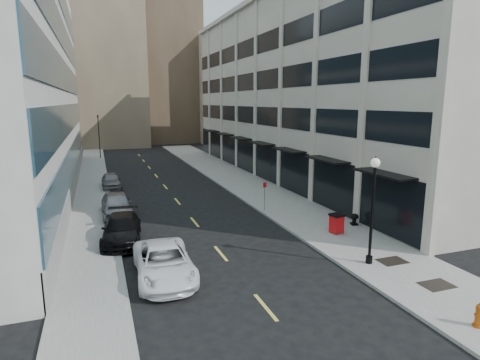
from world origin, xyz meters
TOP-DOWN VIEW (x-y plane):
  - ground at (0.00, 0.00)m, footprint 160.00×160.00m
  - sidewalk_right at (7.50, 20.00)m, footprint 5.00×80.00m
  - sidewalk_left at (-6.50, 20.00)m, footprint 3.00×80.00m
  - building_right at (16.94, 26.99)m, footprint 15.30×46.50m
  - skyline_tan_near at (-4.00, 68.00)m, footprint 14.00×18.00m
  - skyline_brown at (8.00, 72.00)m, footprint 12.00×16.00m
  - skyline_tan_far at (-14.00, 78.00)m, footprint 12.00×14.00m
  - skyline_stone at (18.00, 66.00)m, footprint 10.00×14.00m
  - grate_mid at (7.60, 1.00)m, footprint 1.40×1.00m
  - grate_far at (7.60, 3.80)m, footprint 1.40×1.00m
  - road_centerline at (0.00, 17.00)m, footprint 0.15×68.20m
  - traffic_signal at (-5.50, 48.00)m, footprint 0.66×0.66m
  - car_white_van at (-3.30, 6.00)m, footprint 2.66×5.47m
  - car_black_pickup at (-4.80, 11.65)m, footprint 2.67×5.39m
  - car_silver_sedan at (-4.80, 17.11)m, footprint 2.08×5.06m
  - car_grey_sedan at (-4.80, 27.00)m, footprint 1.75×4.25m
  - fire_hydrant at (6.40, -2.00)m, footprint 0.36×0.36m
  - trash_bin at (7.41, 8.48)m, footprint 0.85×0.88m
  - lamppost at (6.37, 4.00)m, footprint 0.44×0.44m
  - sign_post at (5.30, 14.53)m, footprint 0.26×0.07m
  - urn_planter at (9.40, 9.50)m, footprint 0.53×0.53m

SIDE VIEW (x-z plane):
  - ground at x=0.00m, z-range 0.00..0.00m
  - road_centerline at x=0.00m, z-range 0.00..0.01m
  - sidewalk_right at x=7.50m, z-range 0.00..0.15m
  - sidewalk_left at x=-6.50m, z-range 0.00..0.15m
  - grate_mid at x=7.60m, z-range 0.15..0.16m
  - grate_far at x=7.60m, z-range 0.15..0.16m
  - fire_hydrant at x=6.40m, z-range 0.14..1.03m
  - urn_planter at x=9.40m, z-range 0.23..0.97m
  - car_grey_sedan at x=-4.80m, z-range 0.00..1.44m
  - car_white_van at x=-3.30m, z-range 0.00..1.50m
  - car_black_pickup at x=-4.80m, z-range 0.00..1.51m
  - trash_bin at x=7.41m, z-range 0.20..1.38m
  - car_silver_sedan at x=-4.80m, z-range 0.00..1.72m
  - sign_post at x=5.30m, z-range 0.49..2.73m
  - lamppost at x=6.37m, z-range 0.61..5.92m
  - traffic_signal at x=-5.50m, z-range 2.23..9.21m
  - building_right at x=16.94m, z-range -0.13..18.12m
  - skyline_stone at x=18.00m, z-range 0.00..20.00m
  - skyline_tan_far at x=-14.00m, z-range 0.00..22.00m
  - skyline_tan_near at x=-4.00m, z-range 0.00..28.00m
  - skyline_brown at x=8.00m, z-range 0.00..34.00m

